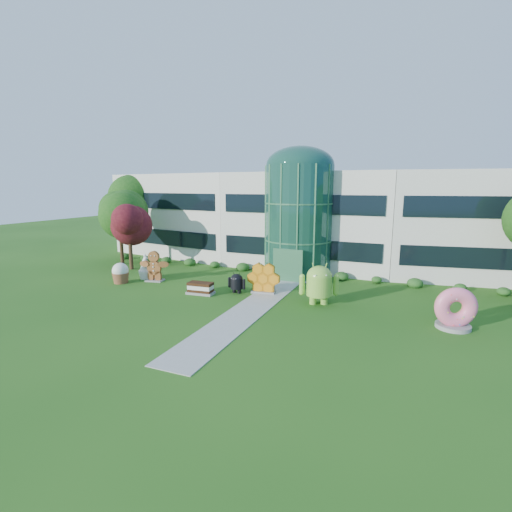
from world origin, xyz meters
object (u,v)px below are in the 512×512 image
at_px(android_green, 319,282).
at_px(android_black, 237,282).
at_px(gingerbread, 154,266).
at_px(donut, 455,307).

relative_size(android_green, android_black, 1.82).
bearing_deg(android_green, gingerbread, 155.97).
bearing_deg(gingerbread, donut, -16.95).
height_order(android_black, donut, donut).
bearing_deg(android_black, android_green, 1.93).
distance_m(android_green, donut, 8.26).
height_order(android_green, gingerbread, android_green).
bearing_deg(gingerbread, android_green, -14.67).
xyz_separation_m(android_green, android_black, (-6.37, 0.22, -0.71)).
bearing_deg(donut, android_black, 156.85).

